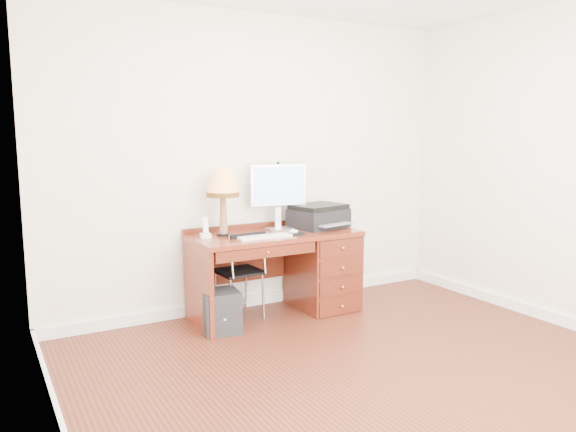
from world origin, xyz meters
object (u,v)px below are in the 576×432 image
printer (319,216)px  leg_lamp (223,187)px  equipment_box (220,311)px  chair (241,266)px  desk (306,266)px  phone (206,232)px  monitor (278,189)px

printer → leg_lamp: (-0.95, 0.04, 0.31)m
printer → equipment_box: 1.31m
chair → equipment_box: chair is taller
desk → phone: size_ratio=8.34×
printer → phone: bearing=167.1°
monitor → chair: 0.78m
chair → leg_lamp: bearing=153.2°
phone → equipment_box: size_ratio=0.52×
chair → printer: bearing=-2.1°
desk → chair: (-0.64, 0.04, 0.06)m
desk → monitor: monitor is taller
printer → equipment_box: bearing=179.9°
leg_lamp → phone: bearing=-174.5°
desk → chair: chair is taller
desk → leg_lamp: size_ratio=2.62×
monitor → printer: monitor is taller
chair → equipment_box: bearing=-148.2°
equipment_box → desk: bearing=18.3°
phone → printer: bearing=8.8°
printer → phone: size_ratio=3.11×
monitor → chair: monitor is taller
monitor → equipment_box: bearing=-144.4°
monitor → leg_lamp: monitor is taller
desk → chair: 0.64m
monitor → chair: size_ratio=0.76×
desk → equipment_box: (-0.93, -0.17, -0.24)m
leg_lamp → phone: size_ratio=3.19×
equipment_box → monitor: bearing=32.1°
leg_lamp → equipment_box: 1.04m
leg_lamp → chair: size_ratio=0.73×
leg_lamp → phone: (-0.17, -0.02, -0.37)m
phone → equipment_box: bearing=-75.6°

